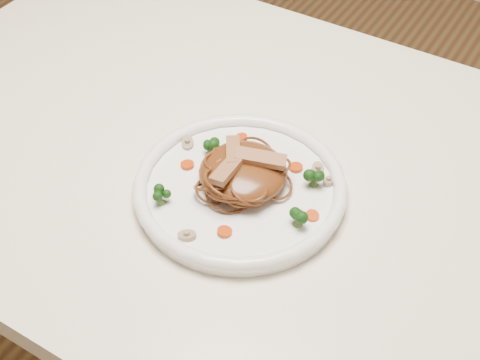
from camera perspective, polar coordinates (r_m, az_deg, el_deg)
The scene contains 19 objects.
table at distance 1.08m, azimuth -0.64°, elevation -1.36°, with size 1.20×0.80×0.75m.
plate at distance 0.94m, azimuth 0.00°, elevation -0.95°, with size 0.30×0.30×0.02m, color white.
noodle_mound at distance 0.93m, azimuth 0.26°, elevation 0.69°, with size 0.12×0.12×0.04m, color #653113.
chicken_a at distance 0.92m, azimuth 1.76°, elevation 1.86°, with size 0.07×0.02×0.01m, color tan.
chicken_b at distance 0.93m, azimuth -0.58°, elevation 2.52°, with size 0.06×0.02×0.01m, color tan.
chicken_c at distance 0.90m, azimuth -0.96°, elevation 1.03°, with size 0.07×0.02×0.01m, color tan.
broccoli_0 at distance 0.93m, azimuth 6.35°, elevation 0.37°, with size 0.03×0.03×0.03m, color #11400D, non-canonical shape.
broccoli_1 at distance 0.98m, azimuth -2.55°, elevation 2.92°, with size 0.03×0.03×0.03m, color #11400D, non-canonical shape.
broccoli_2 at distance 0.91m, azimuth -6.78°, elevation -1.30°, with size 0.02×0.02×0.03m, color #11400D, non-canonical shape.
broccoli_3 at distance 0.88m, azimuth 4.98°, elevation -3.03°, with size 0.03×0.03×0.03m, color #11400D, non-canonical shape.
carrot_0 at distance 0.96m, azimuth 4.76°, elevation 1.08°, with size 0.02×0.02×0.01m, color #BC3006.
carrot_1 at distance 0.97m, azimuth -4.51°, elevation 1.30°, with size 0.02×0.02×0.01m, color #BC3006.
carrot_2 at distance 0.90m, azimuth 6.15°, elevation -3.03°, with size 0.02×0.02×0.01m, color #BC3006.
carrot_3 at distance 1.01m, azimuth 0.12°, elevation 3.63°, with size 0.02×0.02×0.01m, color #BC3006.
carrot_4 at distance 0.88m, azimuth -1.32°, elevation -4.42°, with size 0.02×0.02×0.01m, color #BC3006.
mushroom_0 at distance 0.88m, azimuth -4.54°, elevation -4.72°, with size 0.02×0.02×0.01m, color tan.
mushroom_1 at distance 0.95m, azimuth 7.54°, elevation -0.10°, with size 0.02×0.02×0.01m, color tan.
mushroom_2 at distance 1.00m, azimuth -4.47°, elevation 3.13°, with size 0.03×0.03×0.01m, color tan.
mushroom_3 at distance 0.96m, azimuth 6.62°, elevation 0.90°, with size 0.03×0.03×0.01m, color tan.
Camera 1 is at (0.40, -0.63, 1.44)m, focal length 50.21 mm.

